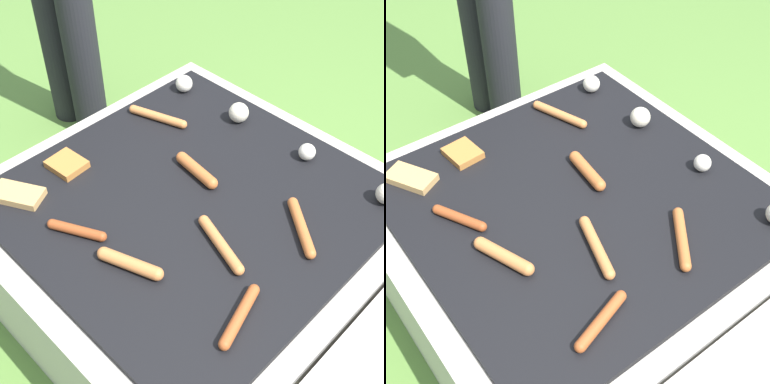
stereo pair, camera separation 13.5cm
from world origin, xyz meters
TOP-DOWN VIEW (x-y plane):
  - ground_plane at (0.00, 0.00)m, footprint 14.00×14.00m
  - grill at (0.00, 0.00)m, footprint 0.97×0.97m
  - sausage_back_left at (-0.11, -0.28)m, footprint 0.14×0.08m
  - sausage_back_right at (0.27, 0.10)m, footprint 0.15×0.13m
  - sausage_front_center at (-0.30, 0.16)m, footprint 0.19×0.08m
  - sausage_front_right at (-0.05, 0.07)m, footprint 0.16×0.05m
  - sausage_mid_left at (0.32, -0.18)m, footprint 0.07×0.17m
  - sausage_front_left at (0.16, -0.07)m, footprint 0.18×0.08m
  - sausage_back_center at (0.06, -0.26)m, footprint 0.16×0.08m
  - bread_slice_right at (-0.32, -0.16)m, footprint 0.10×0.09m
  - bread_slice_left at (-0.32, -0.31)m, footprint 0.15×0.12m
  - mushroom_row at (-0.02, 0.33)m, footprint 0.77×0.06m

SIDE VIEW (x-z plane):
  - ground_plane at x=0.00m, z-range 0.00..0.00m
  - grill at x=0.00m, z-range 0.00..0.36m
  - bread_slice_right at x=-0.32m, z-range 0.36..0.38m
  - bread_slice_left at x=-0.32m, z-range 0.36..0.38m
  - sausage_back_left at x=-0.11m, z-range 0.36..0.39m
  - sausage_mid_left at x=0.32m, z-range 0.36..0.39m
  - sausage_front_center at x=-0.30m, z-range 0.36..0.39m
  - sausage_back_right at x=0.27m, z-range 0.36..0.39m
  - sausage_front_left at x=0.16m, z-range 0.36..0.39m
  - sausage_back_center at x=0.06m, z-range 0.36..0.39m
  - sausage_front_right at x=-0.05m, z-range 0.36..0.39m
  - mushroom_row at x=-0.02m, z-range 0.36..0.42m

